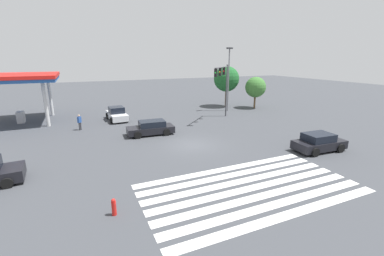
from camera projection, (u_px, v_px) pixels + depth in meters
The scene contains 12 objects.
ground_plane at pixel (192, 145), 22.01m from camera, with size 137.54×137.54×0.00m, color #3D3F44.
crosswalk_markings at pixel (251, 188), 14.69m from camera, with size 12.42×6.30×0.01m.
traffic_signal_mast at pixel (223, 80), 29.93m from camera, with size 3.92×3.92×6.43m.
car_0 at pixel (319, 143), 20.46m from camera, with size 4.28×2.27×1.44m.
car_2 at pixel (117, 114), 30.60m from camera, with size 2.28×4.44×1.60m.
car_3 at pixel (151, 128), 24.81m from camera, with size 4.54×2.23×1.38m.
gas_station_canopy at pixel (14, 79), 28.23m from camera, with size 8.72×8.72×5.48m.
pedestrian at pixel (80, 122), 26.32m from camera, with size 0.41×0.41×1.62m.
street_light_pole_b at pixel (229, 74), 34.91m from camera, with size 0.80×0.36×8.55m.
tree_corner_b at pixel (226, 79), 38.32m from camera, with size 3.77×3.77×6.06m.
tree_corner_c at pixel (256, 87), 37.43m from camera, with size 2.99×2.99×4.58m.
fire_hydrant at pixel (114, 207), 12.09m from camera, with size 0.22×0.22×0.86m.
Camera 1 is at (-8.48, -19.04, 7.22)m, focal length 24.00 mm.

